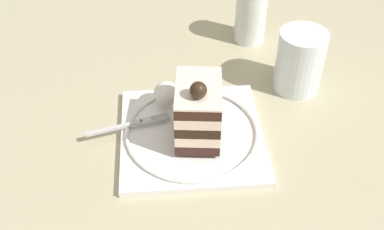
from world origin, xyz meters
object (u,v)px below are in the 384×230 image
Objects in this scene: cake_slice at (198,110)px; whipped_cream_dollop at (168,93)px; fork at (131,124)px; drink_glass_near at (250,19)px; drink_glass_far at (299,64)px; dessert_plate at (192,134)px.

cake_slice reaches higher than whipped_cream_dollop.
drink_glass_near is at bearing -145.52° from fork.
cake_slice is 1.05× the size of drink_glass_far.
dessert_plate is 6.46× the size of whipped_cream_dollop.
cake_slice is 0.86× the size of fork.
drink_glass_near is (-0.20, -0.15, 0.01)m from whipped_cream_dollop.
fork is 0.29m from drink_glass_far.
dessert_plate is 2.42× the size of drink_glass_far.
whipped_cream_dollop is at bearing 36.68° from drink_glass_near.
drink_glass_near reaches higher than fork.
dessert_plate is 0.08m from whipped_cream_dollop.
drink_glass_far reaches higher than drink_glass_near.
dessert_plate is at bearing -54.66° from cake_slice.
fork is at bearing -23.69° from dessert_plate.
cake_slice is 0.09m from whipped_cream_dollop.
drink_glass_near reaches higher than dessert_plate.
fork is (0.08, -0.04, 0.01)m from dessert_plate.
cake_slice is at bearing 52.22° from drink_glass_near.
whipped_cream_dollop is at bearing -74.68° from cake_slice.
drink_glass_near is (-0.18, -0.23, -0.02)m from cake_slice.
cake_slice is at bearing 20.20° from drink_glass_far.
drink_glass_far is at bearing 96.95° from drink_glass_near.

